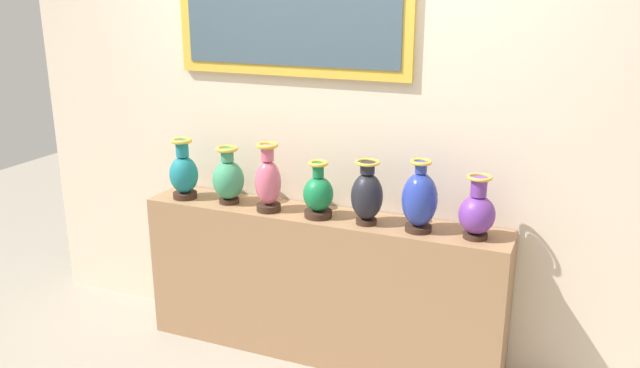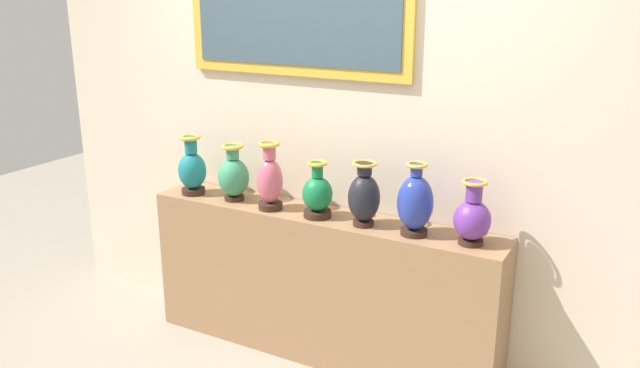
% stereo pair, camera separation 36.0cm
% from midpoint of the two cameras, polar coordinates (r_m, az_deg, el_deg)
% --- Properties ---
extents(ground_plane, '(10.12, 10.12, 0.00)m').
position_cam_midpoint_polar(ground_plane, '(4.04, -2.63, -14.54)').
color(ground_plane, gray).
extents(display_shelf, '(2.12, 0.33, 0.88)m').
position_cam_midpoint_polar(display_shelf, '(3.83, -2.73, -8.91)').
color(display_shelf, '#99704C').
rests_on(display_shelf, ground_plane).
extents(back_wall, '(4.12, 0.14, 2.86)m').
position_cam_midpoint_polar(back_wall, '(3.71, -1.56, 6.64)').
color(back_wall, beige).
rests_on(back_wall, ground_plane).
extents(vase_teal, '(0.17, 0.17, 0.37)m').
position_cam_midpoint_polar(vase_teal, '(4.01, -14.37, 0.89)').
color(vase_teal, '#382319').
rests_on(vase_teal, display_shelf).
extents(vase_jade, '(0.18, 0.18, 0.34)m').
position_cam_midpoint_polar(vase_jade, '(3.86, -10.68, 0.44)').
color(vase_jade, '#382319').
rests_on(vase_jade, display_shelf).
extents(vase_rose, '(0.15, 0.15, 0.39)m').
position_cam_midpoint_polar(vase_rose, '(3.68, -7.36, 0.19)').
color(vase_rose, '#382319').
rests_on(vase_rose, display_shelf).
extents(vase_emerald, '(0.17, 0.17, 0.32)m').
position_cam_midpoint_polar(vase_emerald, '(3.57, -3.04, -0.96)').
color(vase_emerald, '#382319').
rests_on(vase_emerald, display_shelf).
extents(vase_onyx, '(0.17, 0.17, 0.35)m').
position_cam_midpoint_polar(vase_onyx, '(3.46, 1.16, -1.02)').
color(vase_onyx, '#382319').
rests_on(vase_onyx, display_shelf).
extents(vase_cobalt, '(0.19, 0.19, 0.38)m').
position_cam_midpoint_polar(vase_cobalt, '(3.37, 5.69, -1.42)').
color(vase_cobalt, '#382319').
rests_on(vase_cobalt, display_shelf).
extents(vase_violet, '(0.18, 0.18, 0.33)m').
position_cam_midpoint_polar(vase_violet, '(3.32, 10.58, -2.49)').
color(vase_violet, '#382319').
rests_on(vase_violet, display_shelf).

